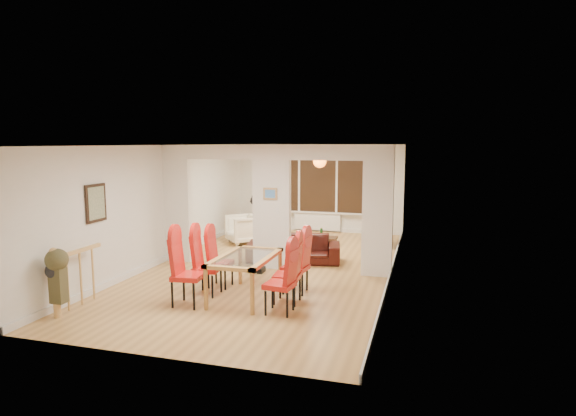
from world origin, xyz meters
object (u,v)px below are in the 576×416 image
at_px(dining_table, 246,277).
at_px(bottle, 321,233).
at_px(armchair, 244,229).
at_px(dining_chair_la, 188,271).
at_px(dining_chair_rb, 287,271).
at_px(person, 258,207).
at_px(dining_chair_rc, 295,263).
at_px(television, 380,234).
at_px(dining_chair_lb, 207,264).
at_px(dining_chair_ra, 280,280).
at_px(bowl, 316,235).
at_px(coffee_table, 318,241).
at_px(sofa, 294,248).
at_px(dining_chair_lc, 220,260).

bearing_deg(dining_table, bottle, 85.24).
bearing_deg(bottle, armchair, -175.46).
distance_m(dining_chair_la, dining_chair_rb, 1.62).
distance_m(dining_table, person, 5.16).
distance_m(dining_chair_rc, person, 4.92).
distance_m(dining_chair_rc, television, 4.54).
xyz_separation_m(dining_table, dining_chair_lb, (-0.72, -0.00, 0.18)).
xyz_separation_m(dining_chair_ra, person, (-2.29, 5.44, 0.36)).
bearing_deg(bowl, dining_chair_ra, -83.55).
distance_m(television, coffee_table, 1.62).
relative_size(dining_chair_rb, bowl, 4.70).
relative_size(dining_chair_lb, dining_chair_rc, 1.03).
distance_m(dining_chair_lb, television, 5.56).
height_order(dining_chair_la, sofa, dining_chair_la).
distance_m(dining_table, television, 5.27).
xyz_separation_m(dining_chair_rc, person, (-2.25, 4.36, 0.36)).
relative_size(sofa, bowl, 9.01).
height_order(dining_chair_rb, dining_chair_rc, dining_chair_rb).
distance_m(coffee_table, bottle, 0.28).
relative_size(dining_chair_rb, person, 0.60).
relative_size(dining_chair_lb, sofa, 0.54).
height_order(dining_chair_ra, bowl, dining_chair_ra).
xyz_separation_m(dining_chair_lb, dining_chair_rb, (1.47, -0.04, -0.01)).
relative_size(dining_chair_lc, dining_chair_ra, 0.96).
height_order(dining_chair_rb, sofa, dining_chair_rb).
bearing_deg(television, sofa, 118.30).
distance_m(dining_chair_la, television, 6.13).
bearing_deg(dining_chair_rc, dining_chair_rb, -82.41).
relative_size(dining_chair_la, dining_chair_ra, 1.09).
xyz_separation_m(dining_chair_lc, armchair, (-1.02, 3.79, -0.14)).
bearing_deg(dining_chair_rb, dining_chair_lc, 155.64).
distance_m(dining_chair_la, dining_chair_rc, 1.89).
height_order(dining_table, dining_chair_rc, dining_chair_rc).
height_order(armchair, coffee_table, armchair).
height_order(coffee_table, bowl, bowl).
height_order(sofa, bottle, sofa).
bearing_deg(television, armchair, 76.06).
xyz_separation_m(dining_table, person, (-1.51, 4.90, 0.53)).
bearing_deg(dining_chair_la, person, 90.83).
height_order(dining_chair_rb, bottle, dining_chair_rb).
relative_size(dining_chair_lb, bottle, 4.29).
distance_m(dining_chair_lb, bowl, 4.70).
distance_m(dining_chair_la, sofa, 3.42).
xyz_separation_m(dining_chair_lc, dining_chair_rb, (1.44, -0.52, 0.02)).
bearing_deg(armchair, dining_chair_rb, -11.78).
xyz_separation_m(person, coffee_table, (1.77, -0.37, -0.78)).
bearing_deg(coffee_table, armchair, -172.40).
relative_size(dining_chair_lb, bowl, 4.83).
xyz_separation_m(armchair, bowl, (1.90, 0.33, -0.12)).
height_order(dining_chair_lb, bowl, dining_chair_lb).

